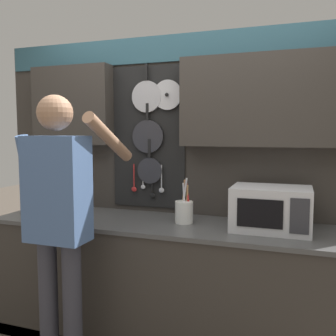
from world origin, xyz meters
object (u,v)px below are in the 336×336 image
object	(u,v)px
utensil_crock	(184,211)
person	(59,210)
microwave	(271,209)
knife_block	(49,200)

from	to	relation	value
utensil_crock	person	bearing A→B (deg)	-138.14
microwave	knife_block	distance (m)	1.76
knife_block	utensil_crock	world-z (taller)	utensil_crock
microwave	knife_block	world-z (taller)	microwave
knife_block	person	size ratio (longest dim) A/B	0.14
person	utensil_crock	bearing A→B (deg)	41.86
knife_block	utensil_crock	xyz separation A→B (m)	(1.16, 0.00, -0.01)
utensil_crock	person	world-z (taller)	person
knife_block	person	world-z (taller)	person
person	knife_block	bearing A→B (deg)	131.53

